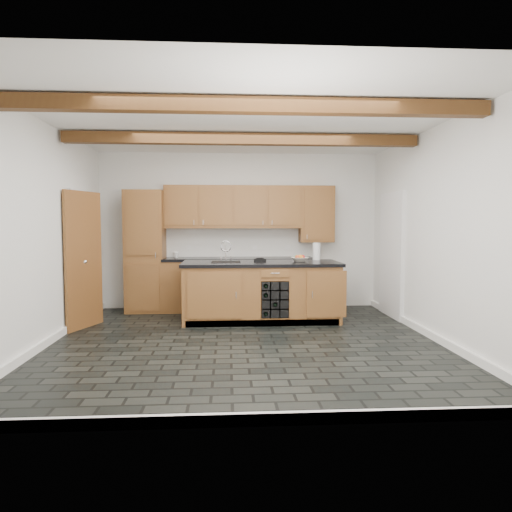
{
  "coord_description": "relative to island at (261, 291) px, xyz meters",
  "views": [
    {
      "loc": [
        -0.21,
        -5.82,
        1.52
      ],
      "look_at": [
        0.19,
        0.8,
        1.06
      ],
      "focal_mm": 32.0,
      "sensor_mm": 36.0,
      "label": 1
    }
  ],
  "objects": [
    {
      "name": "ground",
      "position": [
        -0.31,
        -1.28,
        -0.46
      ],
      "size": [
        5.0,
        5.0,
        0.0
      ],
      "primitive_type": "plane",
      "color": "black",
      "rests_on": "ground"
    },
    {
      "name": "room_shell",
      "position": [
        -0.39,
        -0.75,
        1.06
      ],
      "size": [
        5.01,
        5.0,
        5.0
      ],
      "color": "white",
      "rests_on": "ground"
    },
    {
      "name": "back_cabinetry",
      "position": [
        -0.68,
        0.95,
        0.51
      ],
      "size": [
        3.65,
        0.62,
        2.2
      ],
      "color": "brown",
      "rests_on": "ground"
    },
    {
      "name": "island",
      "position": [
        0.0,
        0.0,
        0.0
      ],
      "size": [
        2.48,
        0.96,
        0.93
      ],
      "color": "brown",
      "rests_on": "ground"
    },
    {
      "name": "faucet",
      "position": [
        -0.56,
        0.05,
        0.5
      ],
      "size": [
        0.45,
        0.4,
        0.34
      ],
      "color": "black",
      "rests_on": "island"
    },
    {
      "name": "kitchen_scale",
      "position": [
        -0.01,
        0.12,
        0.49
      ],
      "size": [
        0.19,
        0.12,
        0.06
      ],
      "rotation": [
        0.0,
        0.0,
        0.13
      ],
      "color": "black",
      "rests_on": "island"
    },
    {
      "name": "fruit_bowl",
      "position": [
        0.61,
        0.05,
        0.5
      ],
      "size": [
        0.29,
        0.29,
        0.07
      ],
      "primitive_type": "imported",
      "rotation": [
        0.0,
        0.0,
        0.05
      ],
      "color": "beige",
      "rests_on": "island"
    },
    {
      "name": "fruit_cluster",
      "position": [
        0.61,
        0.05,
        0.54
      ],
      "size": [
        0.16,
        0.17,
        0.07
      ],
      "color": "red",
      "rests_on": "fruit_bowl"
    },
    {
      "name": "paper_towel",
      "position": [
        0.95,
        0.37,
        0.61
      ],
      "size": [
        0.13,
        0.13,
        0.28
      ],
      "primitive_type": "cylinder",
      "color": "white",
      "rests_on": "island"
    },
    {
      "name": "mug",
      "position": [
        -1.44,
        1.01,
        0.52
      ],
      "size": [
        0.13,
        0.13,
        0.1
      ],
      "primitive_type": "imported",
      "rotation": [
        0.0,
        0.0,
        -0.21
      ],
      "color": "white",
      "rests_on": "back_cabinetry"
    }
  ]
}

